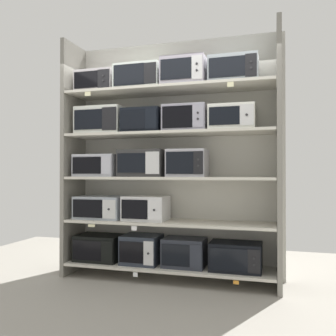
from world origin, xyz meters
The scene contains 32 objects.
ground centered at (0.00, -1.00, -0.01)m, with size 6.38×6.00×0.02m, color gray.
back_panel centered at (0.00, 0.28, 1.41)m, with size 2.58×0.04×2.81m, color beige.
upright_left centered at (-1.22, 0.00, 1.41)m, with size 0.05×0.52×2.81m, color gray.
upright_right centered at (1.22, 0.00, 1.41)m, with size 0.05×0.52×2.81m, color gray.
shelf_0 centered at (0.00, 0.00, 0.15)m, with size 2.38×0.52×0.03m, color beige.
microwave_0 centered at (-0.86, 0.00, 0.32)m, with size 0.53×0.38×0.31m.
microwave_1 centered at (-0.32, 0.00, 0.33)m, with size 0.43×0.39×0.33m.
microwave_2 centered at (0.19, 0.00, 0.33)m, with size 0.47×0.34×0.32m.
microwave_3 centered at (0.77, 0.00, 0.32)m, with size 0.55×0.37×0.30m.
price_tag_0 centered at (-0.30, -0.26, 0.11)m, with size 0.05×0.00×0.05m, color white.
price_tag_1 centered at (0.79, -0.26, 0.11)m, with size 0.06×0.00×0.04m, color orange.
shelf_1 centered at (0.00, 0.00, 0.66)m, with size 2.38×0.52×0.03m, color beige.
microwave_4 centered at (-0.84, 0.00, 0.80)m, with size 0.58×0.39×0.27m.
microwave_5 centered at (-0.27, 0.00, 0.81)m, with size 0.50×0.37×0.28m.
price_tag_2 centered at (-0.83, -0.26, 0.62)m, with size 0.08×0.00×0.03m, color beige.
price_tag_3 centered at (-0.31, -0.26, 0.61)m, with size 0.06×0.00×0.05m, color white.
shelf_2 centered at (0.00, 0.00, 1.16)m, with size 2.38×0.52×0.03m, color beige.
microwave_6 centered at (-0.87, 0.00, 1.31)m, with size 0.51×0.40×0.26m.
microwave_7 centered at (-0.30, 0.00, 1.33)m, with size 0.53×0.36×0.31m.
microwave_8 centered at (0.23, 0.00, 1.33)m, with size 0.44×0.35×0.31m.
shelf_3 centered at (0.00, 0.00, 1.67)m, with size 2.38×0.52×0.03m, color beige.
microwave_9 centered at (-0.84, 0.00, 1.85)m, with size 0.57×0.33×0.33m.
microwave_10 centered at (-0.30, 0.00, 1.82)m, with size 0.45×0.38×0.28m.
microwave_11 centered at (0.21, 0.00, 1.83)m, with size 0.49×0.36×0.30m.
microwave_12 centered at (0.74, 0.00, 1.82)m, with size 0.49×0.43×0.27m.
shelf_4 centered at (0.00, 0.00, 2.17)m, with size 2.38×0.52×0.03m, color beige.
microwave_13 centered at (-0.89, 0.00, 2.32)m, with size 0.48×0.34×0.26m.
microwave_14 centered at (-0.35, 0.00, 2.33)m, with size 0.54×0.37×0.29m.
microwave_15 centered at (0.20, 0.00, 2.35)m, with size 0.49×0.44×0.32m.
microwave_16 centered at (0.75, 0.00, 2.33)m, with size 0.53×0.36×0.30m.
price_tag_4 centered at (-0.88, -0.26, 2.13)m, with size 0.07×0.00×0.05m, color beige.
price_tag_5 centered at (0.74, -0.26, 2.13)m, with size 0.06×0.00×0.05m, color beige.
Camera 1 is at (1.18, -4.04, 1.23)m, focal length 39.38 mm.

